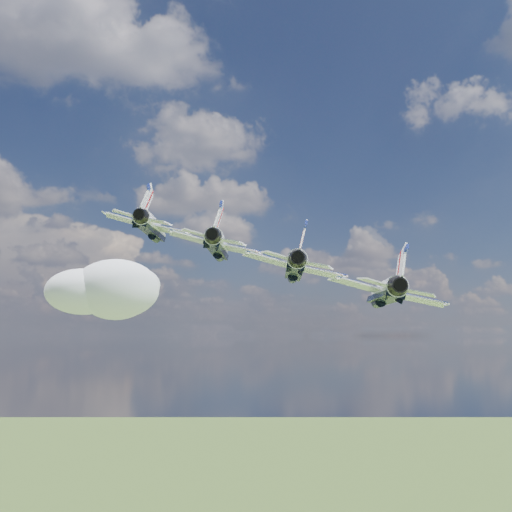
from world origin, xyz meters
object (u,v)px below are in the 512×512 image
object	(u,v)px
jet_0	(154,227)
jet_3	(384,292)
jet_1	(219,246)
jet_2	(295,267)

from	to	relation	value
jet_0	jet_3	world-z (taller)	jet_0
jet_1	jet_3	xyz separation A→B (m)	(16.03, -13.88, -6.70)
jet_0	jet_1	world-z (taller)	jet_0
jet_3	jet_2	bearing A→B (deg)	155.09
jet_0	jet_2	distance (m)	22.24
jet_1	jet_3	distance (m)	22.24
jet_2	jet_1	bearing A→B (deg)	155.09
jet_3	jet_0	bearing A→B (deg)	155.09
jet_0	jet_2	world-z (taller)	jet_0
jet_2	jet_3	world-z (taller)	jet_2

